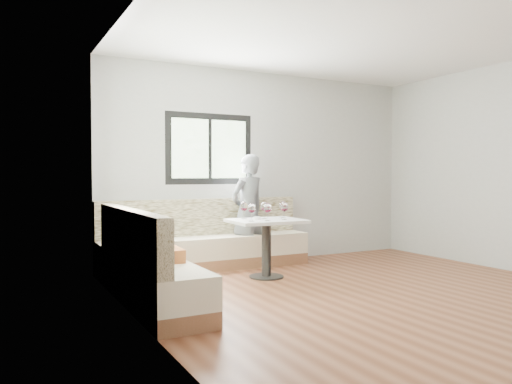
% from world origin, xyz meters
% --- Properties ---
extents(room, '(5.01, 5.01, 2.81)m').
position_xyz_m(room, '(-0.08, 0.08, 1.41)').
color(room, brown).
rests_on(room, ground).
extents(banquette, '(2.90, 2.80, 0.95)m').
position_xyz_m(banquette, '(-1.59, 1.63, 0.33)').
color(banquette, '#885D42').
rests_on(banquette, ground).
extents(table, '(0.91, 0.73, 0.73)m').
position_xyz_m(table, '(-0.60, 1.39, 0.55)').
color(table, black).
rests_on(table, ground).
extents(person, '(0.66, 0.53, 1.57)m').
position_xyz_m(person, '(-0.45, 2.19, 0.78)').
color(person, slate).
rests_on(person, ground).
extents(olive_ramekin, '(0.09, 0.09, 0.04)m').
position_xyz_m(olive_ramekin, '(-0.70, 1.45, 0.75)').
color(olive_ramekin, white).
rests_on(olive_ramekin, table).
extents(wine_glass_a, '(0.10, 0.10, 0.22)m').
position_xyz_m(wine_glass_a, '(-0.88, 1.24, 0.88)').
color(wine_glass_a, white).
rests_on(wine_glass_a, table).
extents(wine_glass_b, '(0.10, 0.10, 0.22)m').
position_xyz_m(wine_glass_b, '(-0.68, 1.21, 0.88)').
color(wine_glass_b, white).
rests_on(wine_glass_b, table).
extents(wine_glass_c, '(0.10, 0.10, 0.22)m').
position_xyz_m(wine_glass_c, '(-0.41, 1.26, 0.88)').
color(wine_glass_c, white).
rests_on(wine_glass_c, table).
extents(wine_glass_d, '(0.10, 0.10, 0.22)m').
position_xyz_m(wine_glass_d, '(-0.57, 1.50, 0.88)').
color(wine_glass_d, white).
rests_on(wine_glass_d, table).
extents(wine_glass_e, '(0.10, 0.10, 0.22)m').
position_xyz_m(wine_glass_e, '(-0.30, 1.49, 0.88)').
color(wine_glass_e, white).
rests_on(wine_glass_e, table).
extents(wine_glass_f, '(0.10, 0.10, 0.22)m').
position_xyz_m(wine_glass_f, '(-0.81, 1.58, 0.88)').
color(wine_glass_f, white).
rests_on(wine_glass_f, table).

